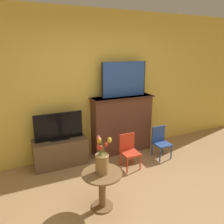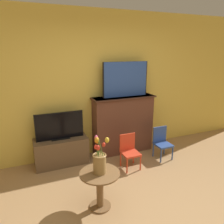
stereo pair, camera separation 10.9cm
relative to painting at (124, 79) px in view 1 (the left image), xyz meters
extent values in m
plane|color=#A87F51|center=(-0.52, -1.94, -1.46)|extent=(14.00, 14.00, 0.00)
cube|color=#EAC651|center=(-0.52, 0.19, -0.11)|extent=(8.00, 0.06, 2.70)
cube|color=brown|center=(-0.04, -0.01, -0.90)|extent=(1.19, 0.32, 1.14)
cube|color=#43271C|center=(-0.04, -0.02, -0.34)|extent=(1.25, 0.36, 0.02)
cube|color=black|center=(0.00, 0.01, 0.00)|extent=(0.91, 0.02, 0.65)
cube|color=#2D51A8|center=(0.00, -0.01, 0.00)|extent=(0.87, 0.02, 0.65)
cube|color=brown|center=(-1.29, -0.06, -1.22)|extent=(0.93, 0.38, 0.48)
cube|color=black|center=(-1.29, -0.06, -0.97)|extent=(0.32, 0.12, 0.02)
cube|color=black|center=(-1.29, -0.05, -0.74)|extent=(0.83, 0.02, 0.48)
cube|color=black|center=(-1.29, -0.06, -0.74)|extent=(0.80, 0.02, 0.45)
cylinder|color=red|center=(-0.34, -0.80, -1.33)|extent=(0.02, 0.02, 0.26)
cylinder|color=red|center=(-0.08, -0.80, -1.33)|extent=(0.02, 0.02, 0.26)
cylinder|color=red|center=(-0.34, -0.54, -1.33)|extent=(0.02, 0.02, 0.26)
cylinder|color=red|center=(-0.08, -0.54, -1.33)|extent=(0.02, 0.02, 0.26)
cube|color=red|center=(-0.21, -0.67, -1.19)|extent=(0.29, 0.29, 0.03)
cube|color=red|center=(-0.21, -0.54, -1.02)|extent=(0.29, 0.02, 0.30)
cylinder|color=#2D4C99|center=(0.40, -0.71, -1.33)|extent=(0.02, 0.02, 0.26)
cylinder|color=#2D4C99|center=(0.65, -0.71, -1.33)|extent=(0.02, 0.02, 0.26)
cylinder|color=#2D4C99|center=(0.40, -0.46, -1.33)|extent=(0.02, 0.02, 0.26)
cylinder|color=#2D4C99|center=(0.65, -0.46, -1.33)|extent=(0.02, 0.02, 0.26)
cube|color=#2D4C99|center=(0.53, -0.58, -1.19)|extent=(0.29, 0.29, 0.03)
cube|color=#2D4C99|center=(0.53, -0.45, -1.02)|extent=(0.29, 0.02, 0.30)
cylinder|color=brown|center=(-1.03, -1.39, -1.45)|extent=(0.28, 0.28, 0.02)
cylinder|color=brown|center=(-1.03, -1.39, -1.22)|extent=(0.09, 0.09, 0.49)
cylinder|color=brown|center=(-1.03, -1.39, -0.96)|extent=(0.52, 0.52, 0.02)
cylinder|color=olive|center=(-1.03, -1.39, -0.83)|extent=(0.17, 0.17, 0.24)
torus|color=olive|center=(-1.03, -1.39, -0.71)|extent=(0.18, 0.18, 0.02)
cylinder|color=#477A2D|center=(-1.03, -1.37, -0.67)|extent=(0.01, 0.04, 0.26)
ellipsoid|color=orange|center=(-1.03, -1.34, -0.53)|extent=(0.06, 0.06, 0.08)
cylinder|color=#477A2D|center=(-1.03, -1.37, -0.65)|extent=(0.01, 0.07, 0.29)
ellipsoid|color=#E0517A|center=(-1.03, -1.30, -0.51)|extent=(0.04, 0.04, 0.06)
cylinder|color=#477A2D|center=(-1.00, -1.38, -0.70)|extent=(0.06, 0.05, 0.19)
ellipsoid|color=red|center=(-0.95, -1.34, -0.61)|extent=(0.04, 0.04, 0.06)
cylinder|color=#477A2D|center=(-1.00, -1.41, -0.65)|extent=(0.07, 0.04, 0.30)
ellipsoid|color=gold|center=(-0.94, -1.44, -0.50)|extent=(0.05, 0.05, 0.07)
cylinder|color=#477A2D|center=(-1.04, -1.42, -0.69)|extent=(0.02, 0.03, 0.21)
ellipsoid|color=red|center=(-1.05, -1.44, -0.59)|extent=(0.05, 0.05, 0.07)
cylinder|color=#477A2D|center=(-1.05, -1.39, -0.70)|extent=(0.02, 0.01, 0.20)
ellipsoid|color=red|center=(-1.07, -1.39, -0.59)|extent=(0.04, 0.04, 0.06)
camera|label=1|loc=(-1.91, -3.66, 0.55)|focal=35.00mm
camera|label=2|loc=(-1.81, -3.70, 0.55)|focal=35.00mm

